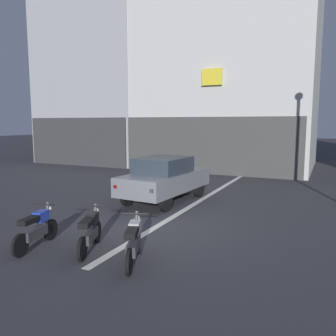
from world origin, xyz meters
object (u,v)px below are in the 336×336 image
at_px(motorcycle_blue_row_leftmost, 36,229).
at_px(motorcycle_black_row_left_mid, 90,231).
at_px(car_grey_crossing_near, 165,178).
at_px(motorcycle_silver_row_centre, 134,241).

height_order(motorcycle_blue_row_leftmost, motorcycle_black_row_left_mid, same).
bearing_deg(car_grey_crossing_near, motorcycle_blue_row_leftmost, -96.40).
bearing_deg(motorcycle_silver_row_centre, motorcycle_black_row_left_mid, 172.41).
bearing_deg(car_grey_crossing_near, motorcycle_silver_row_centre, -70.77).
height_order(motorcycle_blue_row_leftmost, motorcycle_silver_row_centre, same).
distance_m(motorcycle_black_row_left_mid, motorcycle_silver_row_centre, 1.25).
height_order(car_grey_crossing_near, motorcycle_blue_row_leftmost, car_grey_crossing_near).
bearing_deg(motorcycle_blue_row_leftmost, motorcycle_black_row_left_mid, 17.16).
height_order(car_grey_crossing_near, motorcycle_silver_row_centre, car_grey_crossing_near).
xyz_separation_m(car_grey_crossing_near, motorcycle_blue_row_leftmost, (-0.62, -5.55, -0.43)).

